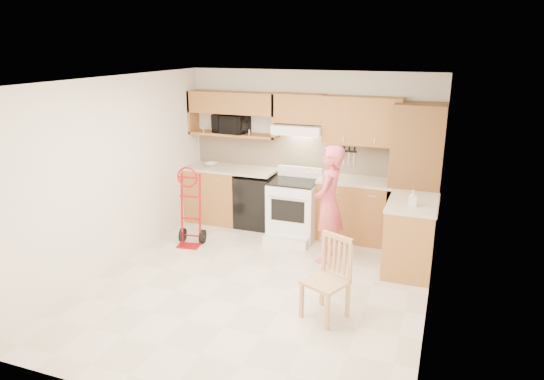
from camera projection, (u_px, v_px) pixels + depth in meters
The scene contains 28 objects.
floor at pixel (258, 286), 6.09m from camera, with size 4.00×4.50×0.02m, color beige.
ceiling at pixel (256, 79), 5.36m from camera, with size 4.00×4.50×0.02m, color white.
wall_back at pixel (310, 151), 7.75m from camera, with size 4.00×0.02×2.50m, color white.
wall_front at pixel (146, 270), 3.69m from camera, with size 4.00×0.02×2.50m, color white.
wall_left at pixel (115, 174), 6.39m from camera, with size 0.02×4.50×2.50m, color white.
wall_right at pixel (437, 209), 5.06m from camera, with size 0.02×4.50×2.50m, color white.
backsplash at pixel (310, 154), 7.74m from camera, with size 3.92×0.03×0.55m, color beige.
lower_cab_left at pixel (215, 194), 8.22m from camera, with size 0.90×0.60×0.90m, color olive.
dishwasher at pixel (257, 201), 7.98m from camera, with size 0.60×0.60×0.85m, color black.
lower_cab_right at pixel (356, 211), 7.43m from camera, with size 1.14×0.60×0.90m, color olive.
countertop_left at pixel (231, 169), 7.98m from camera, with size 1.50×0.63×0.04m, color beige.
countertop_right at pixel (358, 181), 7.29m from camera, with size 1.14×0.63×0.04m, color beige.
cab_return_right at pixel (410, 237), 6.42m from camera, with size 0.60×1.00×0.90m, color olive.
countertop_return at pixel (413, 203), 6.29m from camera, with size 0.63×1.00×0.04m, color beige.
pantry_tall at pixel (415, 177), 6.98m from camera, with size 0.70×0.60×2.10m, color brown.
upper_cab_left at pixel (233, 103), 7.80m from camera, with size 1.50×0.33×0.34m, color olive.
upper_shelf_mw at pixel (234, 134), 7.95m from camera, with size 1.50×0.33×0.04m, color olive.
upper_cab_center at pixel (301, 108), 7.43m from camera, with size 0.76×0.33×0.44m, color olive.
upper_cab_right at pixel (362, 121), 7.16m from camera, with size 1.14×0.33×0.70m, color olive.
range_hood at pixel (299, 129), 7.47m from camera, with size 0.76×0.46×0.14m, color white.
knife_strip at pixel (344, 155), 7.52m from camera, with size 0.40×0.05×0.29m, color black, non-canonical shape.
microwave at pixel (231, 124), 7.91m from camera, with size 0.55×0.37×0.30m, color black.
range at pixel (293, 205), 7.42m from camera, with size 0.71×0.94×1.05m, color white, non-canonical shape.
person at pixel (329, 204), 6.59m from camera, with size 0.59×0.39×1.62m, color #D54E5C.
hand_truck at pixel (189, 210), 7.16m from camera, with size 0.42×0.39×1.08m, color #9D0A12, non-canonical shape.
dining_chair at pixel (325, 279), 5.25m from camera, with size 0.41×0.45×0.92m, color #E2AE7B, non-canonical shape.
soap_bottle at pixel (413, 198), 6.08m from camera, with size 0.09×0.09×0.20m, color white.
bowl at pixel (211, 164), 8.09m from camera, with size 0.21×0.21×0.05m, color white.
Camera 1 is at (2.06, -5.08, 2.89)m, focal length 32.29 mm.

